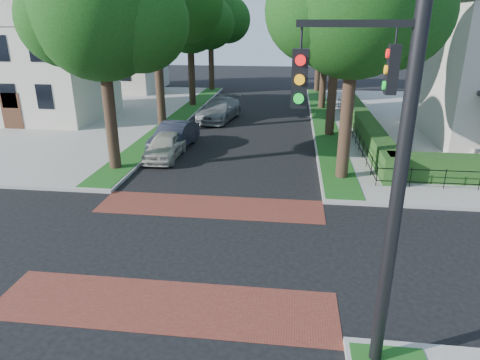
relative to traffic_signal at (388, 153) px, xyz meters
The scene contains 21 objects.
ground 8.09m from the traffic_signal, 137.91° to the left, with size 120.00×120.00×0.00m, color black.
sidewalk_nw 34.12m from the traffic_signal, 136.17° to the left, with size 30.00×30.00×0.15m, color gray.
crosswalk_far 10.20m from the traffic_signal, 122.69° to the left, with size 9.00×2.20×0.01m, color maroon.
crosswalk_near 6.89m from the traffic_signal, 166.05° to the left, with size 9.00×2.20×0.01m, color maroon.
grass_strip_ne 23.95m from the traffic_signal, 88.75° to the left, with size 1.60×29.80×0.02m, color #184E16.
grass_strip_nw 26.06m from the traffic_signal, 113.63° to the left, with size 1.60×29.80×0.02m, color #184E16.
tree_right_near 12.03m from the traffic_signal, 86.47° to the left, with size 7.75×6.67×10.66m.
tree_right_mid 19.95m from the traffic_signal, 87.89° to the left, with size 8.25×7.09×11.22m.
tree_right_far 28.73m from the traffic_signal, 88.57° to the left, with size 7.25×6.23×9.74m.
tree_right_back 37.74m from the traffic_signal, 88.91° to the left, with size 7.50×6.45×10.20m.
tree_left_near 15.74m from the traffic_signal, 131.45° to the left, with size 7.50×6.45×10.20m.
tree_left_far 30.52m from the traffic_signal, 109.77° to the left, with size 7.00×6.02×9.86m.
tree_left_back 39.12m from the traffic_signal, 105.27° to the left, with size 7.75×6.66×10.44m.
hedge_main_road 20.01m from the traffic_signal, 81.75° to the left, with size 1.00×18.00×1.20m, color #1E4417.
fence_main_road 19.95m from the traffic_signal, 84.08° to the left, with size 0.06×18.00×0.90m, color black, non-canonical shape.
house_left_near 30.29m from the traffic_signal, 132.28° to the left, with size 10.00×9.00×10.14m.
house_left_far 41.72m from the traffic_signal, 119.24° to the left, with size 10.00×9.00×10.14m.
traffic_signal is the anchor object (origin of this frame).
parked_car_front 16.55m from the traffic_signal, 121.90° to the left, with size 1.63×4.06×1.38m, color beige.
parked_car_middle 18.07m from the traffic_signal, 118.76° to the left, with size 1.61×4.62×1.52m, color #202330.
parked_car_rear 24.76m from the traffic_signal, 107.09° to the left, with size 2.23×5.48×1.59m, color gray.
Camera 1 is at (3.10, -12.21, 6.99)m, focal length 32.00 mm.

